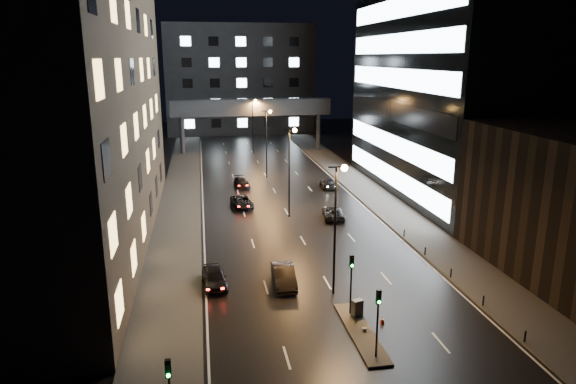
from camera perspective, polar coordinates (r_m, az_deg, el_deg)
name	(u,v)px	position (r m, az deg, el deg)	size (l,w,h in m)	color
ground	(274,191)	(70.13, -1.53, 0.17)	(160.00, 160.00, 0.00)	black
sidewalk_left	(180,204)	(64.70, -11.92, -1.35)	(5.00, 110.00, 0.15)	#383533
sidewalk_right	(374,195)	(68.29, 9.51, -0.38)	(5.00, 110.00, 0.15)	#383533
building_left	(51,30)	(52.83, -24.87, 15.98)	(15.00, 48.00, 40.00)	#2D2319
building_right_low	(567,203)	(48.16, 28.60, -1.12)	(10.00, 18.00, 12.00)	black
building_right_glass	(474,17)	(72.17, 19.94, 17.77)	(20.00, 36.00, 45.00)	black
building_far	(239,79)	(125.65, -5.44, 12.36)	(34.00, 14.00, 25.00)	#333335
skybridge	(251,108)	(98.09, -4.10, 9.28)	(30.00, 3.00, 10.00)	#333335
median_island	(361,332)	(35.49, 8.07, -15.16)	(1.60, 8.00, 0.15)	#383533
traffic_signal_near	(351,275)	(36.25, 7.05, -9.11)	(0.28, 0.34, 4.40)	black
traffic_signal_far	(378,312)	(31.56, 9.96, -13.05)	(0.28, 0.34, 4.40)	black
bollard_row	(466,287)	(42.69, 19.18, -9.93)	(0.12, 25.12, 0.90)	black
streetlight_near	(337,213)	(38.18, 5.51, -2.35)	(1.45, 0.50, 10.15)	black
streetlight_mid_a	(291,161)	(57.14, 0.30, 3.48)	(1.45, 0.50, 10.15)	black
streetlight_mid_b	(267,135)	(76.63, -2.31, 6.37)	(1.45, 0.50, 10.15)	black
streetlight_far	(253,119)	(96.32, -3.87, 8.08)	(1.45, 0.50, 10.15)	black
car_away_a	(214,277)	(41.70, -8.18, -9.35)	(1.80, 4.46, 1.52)	black
car_away_b	(284,276)	(41.47, -0.48, -9.28)	(1.67, 4.79, 1.58)	black
car_away_c	(242,202)	(62.41, -5.12, -1.11)	(2.19, 4.76, 1.32)	black
car_away_d	(242,182)	(72.20, -5.15, 1.06)	(1.79, 4.41, 1.28)	black
car_toward_a	(333,213)	(58.15, 5.05, -2.31)	(2.19, 4.75, 1.32)	black
car_toward_b	(328,183)	(71.57, 4.45, 0.95)	(1.78, 4.37, 1.27)	black
utility_cabinet	(357,308)	(37.05, 7.71, -12.62)	(0.72, 0.48, 1.16)	#4D4D4F
cone_a	(382,320)	(36.77, 10.43, -13.80)	(0.33, 0.33, 0.52)	red
cone_b	(364,329)	(35.49, 8.49, -14.84)	(0.37, 0.37, 0.52)	orange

